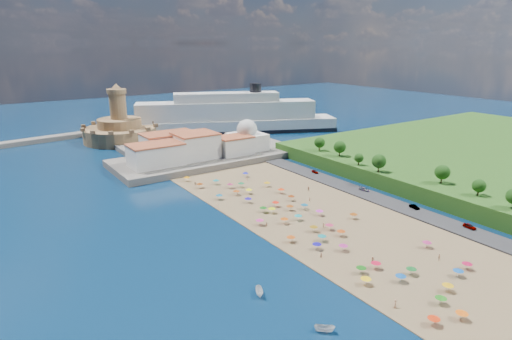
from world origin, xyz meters
TOP-DOWN VIEW (x-y plane):
  - ground at (0.00, 0.00)m, footprint 700.00×700.00m
  - terrace at (10.00, 73.00)m, footprint 90.00×36.00m
  - jetty at (-12.00, 108.00)m, footprint 18.00×70.00m
  - waterfront_buildings at (-3.05, 73.64)m, footprint 57.00×29.00m
  - domed_building at (30.00, 71.00)m, footprint 16.00×16.00m
  - fortress at (-12.00, 138.00)m, footprint 40.00×40.00m
  - cruise_ship at (51.25, 126.52)m, footprint 134.06×74.46m
  - beach_parasols at (-2.13, -10.07)m, footprint 31.34×115.51m
  - beachgoers at (-1.96, -4.46)m, footprint 38.23×96.42m
  - moored_boats at (-33.60, -41.92)m, footprint 6.81×21.61m
  - parked_cars at (36.00, -10.30)m, footprint 2.04×72.16m
  - hillside_trees at (48.76, -7.40)m, footprint 13.72×105.47m

SIDE VIEW (x-z plane):
  - ground at x=0.00m, z-range 0.00..0.00m
  - moored_boats at x=-33.60m, z-range -0.02..1.60m
  - beachgoers at x=-1.96m, z-range 0.18..2.08m
  - jetty at x=-12.00m, z-range 0.00..2.40m
  - parked_cars at x=36.00m, z-range 0.66..1.98m
  - terrace at x=10.00m, z-range 0.00..3.00m
  - beach_parasols at x=-2.13m, z-range 1.05..3.25m
  - fortress at x=-12.00m, z-range -9.52..22.88m
  - waterfront_buildings at x=-3.05m, z-range 2.38..13.38m
  - cruise_ship at x=51.25m, z-range -6.13..23.92m
  - domed_building at x=30.00m, z-range 1.47..16.47m
  - hillside_trees at x=48.76m, z-range 6.37..13.37m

